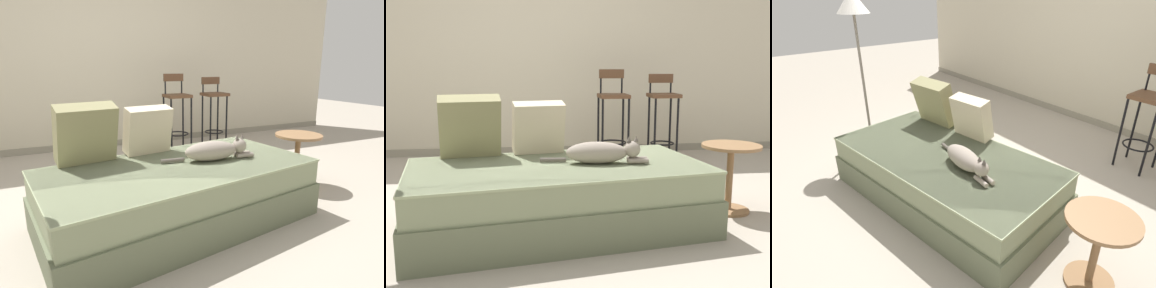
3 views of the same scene
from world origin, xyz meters
TOP-DOWN VIEW (x-y plane):
  - ground_plane at (0.00, 0.00)m, footprint 16.00×16.00m
  - wall_back_panel at (0.00, 2.25)m, footprint 8.00×0.10m
  - wall_baseboard_trim at (0.00, 2.20)m, footprint 8.00×0.02m
  - couch at (0.00, -0.40)m, footprint 2.14×1.32m
  - throw_pillow_corner at (-0.61, -0.09)m, footprint 0.47×0.33m
  - throw_pillow_middle at (-0.11, -0.01)m, footprint 0.41×0.27m
  - cat at (0.30, -0.40)m, footprint 0.74×0.21m
  - bar_stool_near_window at (0.76, 1.53)m, footprint 0.32×0.32m
  - bar_stool_by_doorway at (1.33, 1.53)m, footprint 0.32×0.32m
  - side_table at (1.33, -0.18)m, footprint 0.44×0.44m

SIDE VIEW (x-z plane):
  - ground_plane at x=0.00m, z-range 0.00..0.00m
  - wall_baseboard_trim at x=0.00m, z-range 0.00..0.09m
  - couch at x=0.00m, z-range 0.00..0.46m
  - side_table at x=1.33m, z-range 0.08..0.60m
  - cat at x=0.30m, z-range 0.44..0.62m
  - bar_stool_near_window at x=0.76m, z-range 0.09..1.14m
  - bar_stool_by_doorway at x=1.33m, z-range 0.12..1.12m
  - throw_pillow_middle at x=-0.11m, z-range 0.46..0.85m
  - throw_pillow_corner at x=-0.61m, z-range 0.46..0.91m
  - wall_back_panel at x=0.00m, z-range 0.00..2.60m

